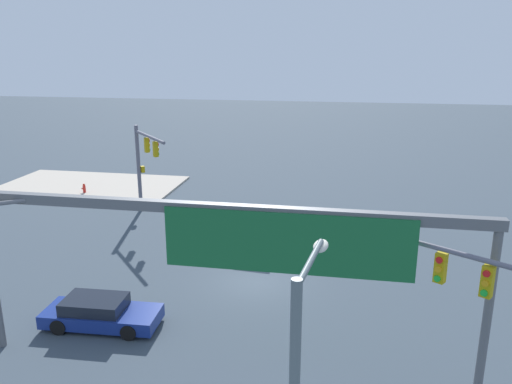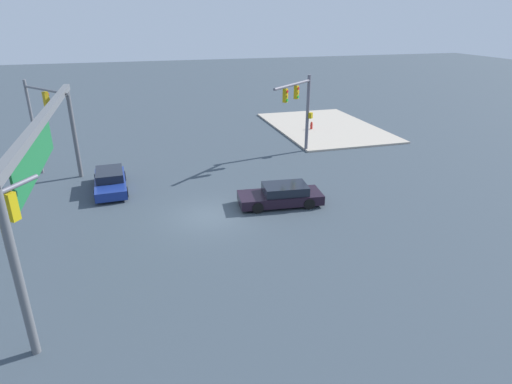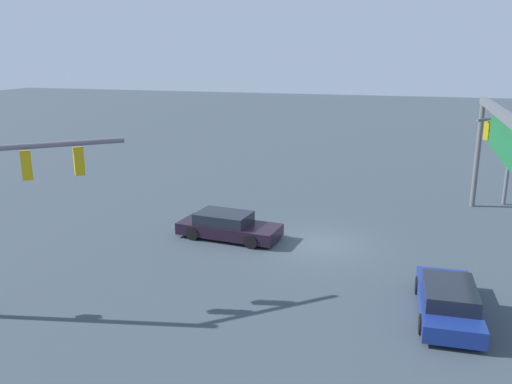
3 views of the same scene
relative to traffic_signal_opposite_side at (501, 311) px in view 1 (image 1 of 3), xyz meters
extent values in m
plane|color=#38444E|center=(8.52, -8.44, -3.77)|extent=(174.82, 174.82, 0.00)
cube|color=#B0A494|center=(25.04, -22.77, -3.70)|extent=(14.34, 9.42, 0.15)
cylinder|color=slate|center=(0.81, -0.55, 1.37)|extent=(3.58, 2.40, 0.16)
cube|color=#B69D0E|center=(0.38, -0.27, 0.77)|extent=(0.41, 0.39, 0.95)
cylinder|color=red|center=(0.47, -0.13, 1.06)|extent=(0.20, 0.16, 0.20)
cylinder|color=orange|center=(0.47, -0.13, 0.76)|extent=(0.20, 0.16, 0.20)
cylinder|color=green|center=(0.47, -0.13, 0.46)|extent=(0.20, 0.16, 0.20)
cube|color=#B69D0E|center=(1.54, -1.02, 0.77)|extent=(0.41, 0.39, 0.95)
cylinder|color=red|center=(1.62, -0.88, 1.06)|extent=(0.20, 0.16, 0.20)
cylinder|color=orange|center=(1.62, -0.88, 0.76)|extent=(0.20, 0.16, 0.20)
cylinder|color=green|center=(1.62, -0.88, 0.46)|extent=(0.20, 0.16, 0.20)
cylinder|color=slate|center=(18.49, -18.16, -0.79)|extent=(0.26, 0.26, 5.96)
cylinder|color=slate|center=(16.80, -16.21, 1.78)|extent=(3.53, 4.04, 0.19)
cube|color=#BD9B0E|center=(17.17, -16.64, 1.16)|extent=(0.41, 0.41, 0.95)
cylinder|color=red|center=(17.05, -16.75, 1.45)|extent=(0.18, 0.19, 0.20)
cylinder|color=orange|center=(17.05, -16.75, 1.15)|extent=(0.18, 0.19, 0.20)
cylinder|color=green|center=(17.05, -16.75, 0.85)|extent=(0.18, 0.19, 0.20)
cube|color=#BD9B0E|center=(16.10, -15.41, 1.16)|extent=(0.41, 0.41, 0.95)
cylinder|color=red|center=(15.98, -15.51, 1.45)|extent=(0.18, 0.19, 0.20)
cylinder|color=orange|center=(15.98, -15.51, 1.15)|extent=(0.18, 0.19, 0.20)
cylinder|color=green|center=(15.98, -15.51, 0.85)|extent=(0.18, 0.19, 0.20)
cube|color=#BD9B0E|center=(18.29, -18.34, -0.89)|extent=(0.38, 0.38, 0.44)
cylinder|color=slate|center=(5.08, 5.17, 3.35)|extent=(0.40, 2.18, 0.12)
ellipsoid|color=silver|center=(4.94, 4.09, 3.25)|extent=(0.37, 0.63, 0.20)
cylinder|color=#595C60|center=(-0.02, -1.19, -0.88)|extent=(0.28, 0.28, 5.79)
cube|color=#595C60|center=(8.52, -1.19, 2.19)|extent=(17.49, 0.35, 0.35)
cube|color=#176131|center=(6.23, -0.97, 1.23)|extent=(7.96, 0.08, 2.02)
cube|color=navy|center=(13.97, -3.21, -3.34)|extent=(4.75, 2.02, 0.55)
cube|color=black|center=(14.25, -3.20, -2.81)|extent=(2.50, 1.70, 0.50)
cylinder|color=black|center=(12.56, -4.12, -3.45)|extent=(0.65, 0.25, 0.64)
cylinder|color=black|center=(12.49, -2.42, -3.45)|extent=(0.65, 0.25, 0.64)
cylinder|color=black|center=(15.46, -4.00, -3.45)|extent=(0.65, 0.25, 0.64)
cylinder|color=black|center=(15.39, -2.30, -3.45)|extent=(0.65, 0.25, 0.64)
cube|color=black|center=(8.92, -12.65, -3.34)|extent=(2.34, 4.92, 0.55)
cube|color=black|center=(8.90, -12.94, -2.81)|extent=(1.89, 2.62, 0.50)
cylinder|color=black|center=(8.18, -11.10, -3.45)|extent=(0.28, 0.66, 0.64)
cylinder|color=black|center=(9.95, -11.27, -3.45)|extent=(0.28, 0.66, 0.64)
cylinder|color=black|center=(7.90, -14.04, -3.45)|extent=(0.28, 0.66, 0.64)
cylinder|color=black|center=(9.66, -14.20, -3.45)|extent=(0.28, 0.66, 0.64)
cylinder|color=red|center=(24.36, -21.10, -3.35)|extent=(0.22, 0.22, 0.55)
sphere|color=red|center=(24.36, -21.10, -3.00)|extent=(0.18, 0.18, 0.18)
cylinder|color=red|center=(24.52, -21.10, -3.32)|extent=(0.12, 0.10, 0.10)
camera|label=1|loc=(4.53, 13.91, 7.16)|focal=35.69mm
camera|label=2|loc=(-12.54, -5.05, 6.41)|focal=30.19mm
camera|label=3|loc=(31.02, -4.75, 4.71)|focal=36.97mm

